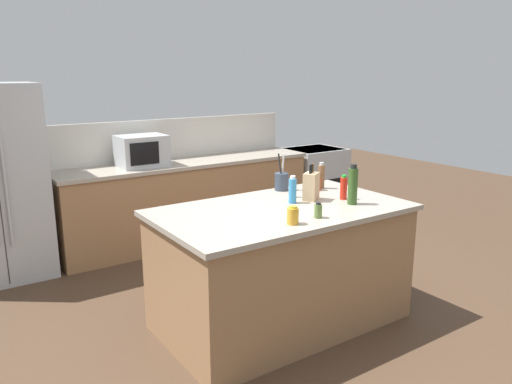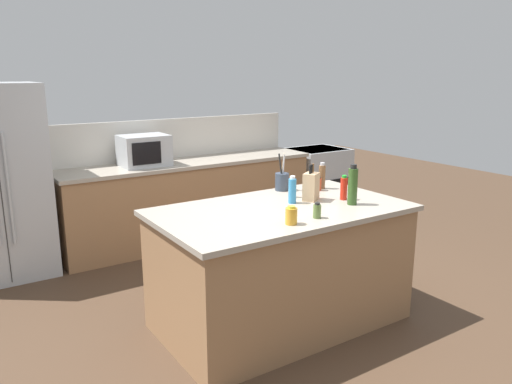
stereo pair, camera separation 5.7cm
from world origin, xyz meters
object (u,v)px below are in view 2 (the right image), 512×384
microwave (144,151)px  olive_oil_bottle (353,186)px  utensil_crock (282,181)px  dish_soap_bottle (292,190)px  salt_shaker (292,190)px  spice_jar_oregano (317,211)px  pepper_grinder (322,176)px  spice_jar_paprika (318,184)px  honey_jar (291,216)px  knife_block (311,186)px  hot_sauce_bottle (344,188)px  range_oven (317,181)px

microwave → olive_oil_bottle: microwave is taller
utensil_crock → dish_soap_bottle: utensil_crock is taller
salt_shaker → spice_jar_oregano: salt_shaker is taller
pepper_grinder → spice_jar_paprika: pepper_grinder is taller
salt_shaker → honey_jar: bearing=-127.5°
knife_block → dish_soap_bottle: (-0.18, 0.01, -0.01)m
hot_sauce_bottle → honey_jar: size_ratio=1.56×
honey_jar → spice_jar_paprika: size_ratio=1.05×
knife_block → utensil_crock: size_ratio=0.91×
hot_sauce_bottle → spice_jar_paprika: 0.36m
utensil_crock → honey_jar: bearing=-122.7°
spice_jar_oregano → olive_oil_bottle: bearing=16.0°
range_oven → knife_block: (-1.89, -2.15, 0.59)m
dish_soap_bottle → range_oven: bearing=45.9°
microwave → utensil_crock: size_ratio=1.58×
microwave → dish_soap_bottle: (0.38, -2.14, -0.06)m
microwave → dish_soap_bottle: size_ratio=2.34×
salt_shaker → dish_soap_bottle: bearing=-125.6°
range_oven → knife_block: knife_block is taller
knife_block → salt_shaker: knife_block is taller
microwave → pepper_grinder: size_ratio=2.20×
hot_sauce_bottle → olive_oil_bottle: size_ratio=0.63×
knife_block → hot_sauce_bottle: 0.27m
microwave → utensil_crock: (0.56, -1.75, -0.08)m
knife_block → honey_jar: (-0.52, -0.42, -0.05)m
pepper_grinder → olive_oil_bottle: size_ratio=0.73×
utensil_crock → pepper_grinder: 0.36m
olive_oil_bottle → spice_jar_oregano: bearing=-164.0°
spice_jar_paprika → dish_soap_bottle: bearing=-154.2°
salt_shaker → dish_soap_bottle: dish_soap_bottle is taller
microwave → honey_jar: size_ratio=3.98×
spice_jar_paprika → honey_jar: bearing=-140.4°
microwave → utensil_crock: microwave is taller
microwave → olive_oil_bottle: size_ratio=1.61×
salt_shaker → range_oven: bearing=45.4°
utensil_crock → spice_jar_oregano: size_ratio=2.90×
range_oven → honey_jar: honey_jar is taller
utensil_crock → dish_soap_bottle: size_ratio=1.48×
honey_jar → spice_jar_paprika: (0.78, 0.65, -0.00)m
knife_block → pepper_grinder: 0.43m
range_oven → dish_soap_bottle: 3.03m
utensil_crock → spice_jar_oregano: (-0.29, -0.81, -0.03)m
range_oven → salt_shaker: (-1.96, -1.99, 0.53)m
utensil_crock → spice_jar_paprika: bearing=-34.6°
pepper_grinder → spice_jar_paprika: size_ratio=1.90×
microwave → spice_jar_oregano: 2.57m
spice_jar_paprika → spice_jar_oregano: spice_jar_paprika is taller
spice_jar_paprika → spice_jar_oregano: bearing=-130.8°
range_oven → dish_soap_bottle: size_ratio=4.26×
salt_shaker → spice_jar_oregano: bearing=-110.2°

